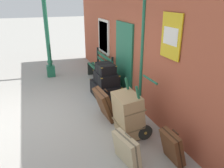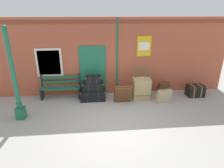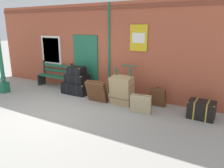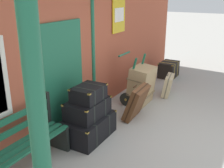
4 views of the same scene
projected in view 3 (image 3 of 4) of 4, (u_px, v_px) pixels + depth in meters
The scene contains 13 objects.
ground_plane at pixel (53, 113), 6.22m from camera, with size 60.00×60.00×0.00m, color #A3A099.
brick_facade at pixel (101, 49), 7.99m from camera, with size 10.40×0.35×3.20m.
lamp_post at pixel (1, 62), 7.90m from camera, with size 0.28×0.28×3.05m.
platform_bench at pixel (56, 76), 8.86m from camera, with size 1.60×0.43×1.01m.
steamer_trunk_base at pixel (77, 88), 8.04m from camera, with size 1.02×0.66×0.43m.
steamer_trunk_middle at pixel (77, 78), 7.95m from camera, with size 0.81×0.55×0.33m.
steamer_trunk_top at pixel (77, 70), 7.85m from camera, with size 0.62×0.46×0.27m.
porters_trolley at pixel (124, 94), 7.06m from camera, with size 0.71×0.65×1.19m.
large_brown_trunk at pixel (122, 90), 6.86m from camera, with size 0.70×0.53×0.92m.
suitcase_slate at pixel (158, 97), 6.69m from camera, with size 0.47×0.31×0.61m.
suitcase_oxblood at pixel (97, 91), 7.08m from camera, with size 0.70×0.43×0.73m.
suitcase_cream at pixel (141, 104), 6.19m from camera, with size 0.62×0.36×0.57m.
corner_trunk at pixel (201, 110), 5.86m from camera, with size 0.70×0.50×0.49m.
Camera 3 is at (4.38, -4.15, 2.43)m, focal length 34.90 mm.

